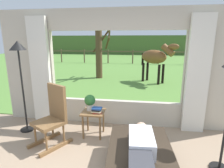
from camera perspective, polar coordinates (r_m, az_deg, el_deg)
back_wall_with_window at (r=4.05m, az=0.96°, el=4.28°), size 5.20×0.12×2.55m
curtain_panel_left at (r=4.47m, az=-21.36°, el=3.59°), size 0.44×0.10×2.40m
curtain_panel_right at (r=4.06m, az=25.10°, el=2.29°), size 0.44×0.10×2.40m
outdoor_pasture_lawn at (r=14.99m, az=6.45°, el=6.37°), size 36.00×21.68×0.02m
distant_hill_ridge at (r=24.71m, az=7.42°, el=11.98°), size 36.00×2.00×2.40m
recliner_sofa at (r=2.75m, az=8.84°, el=-24.46°), size 1.00×1.75×0.42m
reclining_person at (r=2.54m, az=9.11°, el=-19.76°), size 0.37×1.44×0.22m
rocking_chair at (r=3.58m, az=-17.89°, el=-9.43°), size 0.74×0.82×1.12m
side_table at (r=3.74m, az=-5.83°, el=-9.81°), size 0.44×0.44×0.52m
potted_plant at (r=3.71m, az=-6.91°, el=-5.43°), size 0.22×0.22×0.32m
book_stack at (r=3.61m, az=-4.75°, el=-8.14°), size 0.21×0.16×0.11m
floor_lamp_left at (r=4.08m, az=-26.96°, el=6.81°), size 0.32×0.32×1.89m
horse at (r=8.29m, az=13.34°, el=8.13°), size 1.62×1.42×1.73m
pasture_tree at (r=9.17m, az=-3.81°, el=9.77°), size 1.17×1.11×2.99m
pasture_fence_line at (r=14.81m, az=6.51°, el=9.13°), size 16.10×0.10×1.10m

